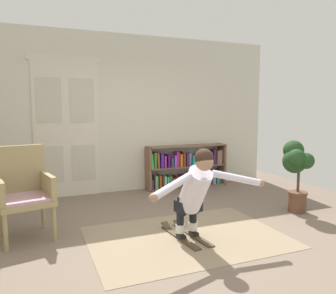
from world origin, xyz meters
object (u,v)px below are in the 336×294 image
bookshelf (186,168)px  skis_pair (185,234)px  potted_plant (296,166)px  person_skier (196,188)px  wicker_chair (23,190)px

bookshelf → skis_pair: 2.61m
potted_plant → person_skier: 1.98m
bookshelf → potted_plant: size_ratio=1.53×
bookshelf → skis_pair: (-1.11, -2.33, -0.35)m
potted_plant → skis_pair: potted_plant is taller
bookshelf → wicker_chair: bearing=-151.3°
skis_pair → bookshelf: bearing=64.4°
wicker_chair → potted_plant: size_ratio=1.02×
wicker_chair → skis_pair: 2.03m
skis_pair → potted_plant: bearing=7.6°
potted_plant → person_skier: person_skier is taller
person_skier → wicker_chair: bearing=152.3°
bookshelf → wicker_chair: 3.34m
bookshelf → wicker_chair: (-2.92, -1.60, 0.21)m
bookshelf → potted_plant: 2.25m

